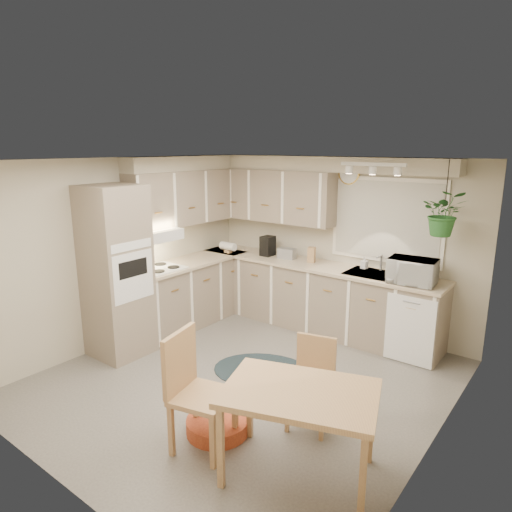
# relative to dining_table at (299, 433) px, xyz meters

# --- Properties ---
(floor) EXTENTS (4.20, 4.20, 0.00)m
(floor) POSITION_rel_dining_table_xyz_m (-1.27, 0.89, -0.37)
(floor) COLOR slate
(floor) RESTS_ON ground
(ceiling) EXTENTS (4.20, 4.20, 0.00)m
(ceiling) POSITION_rel_dining_table_xyz_m (-1.27, 0.89, 2.03)
(ceiling) COLOR white
(ceiling) RESTS_ON wall_back
(wall_back) EXTENTS (4.00, 0.04, 2.40)m
(wall_back) POSITION_rel_dining_table_xyz_m (-1.27, 2.99, 0.83)
(wall_back) COLOR #BDB49C
(wall_back) RESTS_ON floor
(wall_front) EXTENTS (4.00, 0.04, 2.40)m
(wall_front) POSITION_rel_dining_table_xyz_m (-1.27, -1.21, 0.83)
(wall_front) COLOR #BDB49C
(wall_front) RESTS_ON floor
(wall_left) EXTENTS (0.04, 4.20, 2.40)m
(wall_left) POSITION_rel_dining_table_xyz_m (-3.27, 0.89, 0.83)
(wall_left) COLOR #BDB49C
(wall_left) RESTS_ON floor
(wall_right) EXTENTS (0.04, 4.20, 2.40)m
(wall_right) POSITION_rel_dining_table_xyz_m (0.73, 0.89, 0.83)
(wall_right) COLOR #BDB49C
(wall_right) RESTS_ON floor
(base_cab_left) EXTENTS (0.60, 1.85, 0.90)m
(base_cab_left) POSITION_rel_dining_table_xyz_m (-2.97, 1.77, 0.08)
(base_cab_left) COLOR gray
(base_cab_left) RESTS_ON floor
(base_cab_back) EXTENTS (3.60, 0.60, 0.90)m
(base_cab_back) POSITION_rel_dining_table_xyz_m (-1.47, 2.69, 0.08)
(base_cab_back) COLOR gray
(base_cab_back) RESTS_ON floor
(counter_left) EXTENTS (0.64, 1.89, 0.04)m
(counter_left) POSITION_rel_dining_table_xyz_m (-2.96, 1.77, 0.55)
(counter_left) COLOR #CBB694
(counter_left) RESTS_ON base_cab_left
(counter_back) EXTENTS (3.64, 0.64, 0.04)m
(counter_back) POSITION_rel_dining_table_xyz_m (-1.47, 2.68, 0.55)
(counter_back) COLOR #CBB694
(counter_back) RESTS_ON base_cab_back
(oven_stack) EXTENTS (0.65, 0.65, 2.10)m
(oven_stack) POSITION_rel_dining_table_xyz_m (-2.94, 0.52, 0.68)
(oven_stack) COLOR gray
(oven_stack) RESTS_ON floor
(wall_oven_face) EXTENTS (0.02, 0.56, 0.58)m
(wall_oven_face) POSITION_rel_dining_table_xyz_m (-2.62, 0.52, 0.68)
(wall_oven_face) COLOR white
(wall_oven_face) RESTS_ON oven_stack
(upper_cab_left) EXTENTS (0.35, 2.00, 0.75)m
(upper_cab_left) POSITION_rel_dining_table_xyz_m (-3.09, 1.89, 1.46)
(upper_cab_left) COLOR gray
(upper_cab_left) RESTS_ON wall_left
(upper_cab_back) EXTENTS (2.00, 0.35, 0.75)m
(upper_cab_back) POSITION_rel_dining_table_xyz_m (-2.27, 2.82, 1.46)
(upper_cab_back) COLOR gray
(upper_cab_back) RESTS_ON wall_back
(soffit_left) EXTENTS (0.30, 2.00, 0.20)m
(soffit_left) POSITION_rel_dining_table_xyz_m (-3.12, 1.89, 1.93)
(soffit_left) COLOR #BDB49C
(soffit_left) RESTS_ON wall_left
(soffit_back) EXTENTS (3.60, 0.30, 0.20)m
(soffit_back) POSITION_rel_dining_table_xyz_m (-1.47, 2.84, 1.93)
(soffit_back) COLOR #BDB49C
(soffit_back) RESTS_ON wall_back
(cooktop) EXTENTS (0.52, 0.58, 0.02)m
(cooktop) POSITION_rel_dining_table_xyz_m (-2.95, 1.19, 0.58)
(cooktop) COLOR white
(cooktop) RESTS_ON counter_left
(range_hood) EXTENTS (0.40, 0.60, 0.14)m
(range_hood) POSITION_rel_dining_table_xyz_m (-2.97, 1.19, 1.03)
(range_hood) COLOR white
(range_hood) RESTS_ON upper_cab_left
(window_blinds) EXTENTS (1.40, 0.02, 1.00)m
(window_blinds) POSITION_rel_dining_table_xyz_m (-0.57, 2.96, 1.23)
(window_blinds) COLOR beige
(window_blinds) RESTS_ON wall_back
(window_frame) EXTENTS (1.50, 0.02, 1.10)m
(window_frame) POSITION_rel_dining_table_xyz_m (-0.57, 2.97, 1.23)
(window_frame) COLOR white
(window_frame) RESTS_ON wall_back
(sink) EXTENTS (0.70, 0.48, 0.10)m
(sink) POSITION_rel_dining_table_xyz_m (-0.57, 2.69, 0.53)
(sink) COLOR #97999E
(sink) RESTS_ON counter_back
(dishwasher_front) EXTENTS (0.58, 0.02, 0.83)m
(dishwasher_front) POSITION_rel_dining_table_xyz_m (0.03, 2.38, 0.06)
(dishwasher_front) COLOR white
(dishwasher_front) RESTS_ON base_cab_back
(track_light_bar) EXTENTS (0.80, 0.04, 0.04)m
(track_light_bar) POSITION_rel_dining_table_xyz_m (-0.57, 2.44, 1.96)
(track_light_bar) COLOR white
(track_light_bar) RESTS_ON ceiling
(wall_clock) EXTENTS (0.30, 0.03, 0.30)m
(wall_clock) POSITION_rel_dining_table_xyz_m (-1.12, 2.96, 1.81)
(wall_clock) COLOR gold
(wall_clock) RESTS_ON wall_back
(dining_table) EXTENTS (1.35, 1.11, 0.73)m
(dining_table) POSITION_rel_dining_table_xyz_m (0.00, 0.00, 0.00)
(dining_table) COLOR tan
(dining_table) RESTS_ON floor
(chair_left) EXTENTS (0.58, 0.58, 1.04)m
(chair_left) POSITION_rel_dining_table_xyz_m (-0.82, -0.22, 0.15)
(chair_left) COLOR tan
(chair_left) RESTS_ON floor
(chair_back) EXTENTS (0.47, 0.47, 0.84)m
(chair_back) POSITION_rel_dining_table_xyz_m (-0.26, 0.60, 0.05)
(chair_back) COLOR tan
(chair_back) RESTS_ON floor
(braided_rug) EXTENTS (1.39, 1.25, 0.01)m
(braided_rug) POSITION_rel_dining_table_xyz_m (-1.24, 1.19, -0.36)
(braided_rug) COLOR black
(braided_rug) RESTS_ON floor
(pet_bed) EXTENTS (0.74, 0.74, 0.13)m
(pet_bed) POSITION_rel_dining_table_xyz_m (-0.87, 0.02, -0.30)
(pet_bed) COLOR #C15526
(pet_bed) RESTS_ON floor
(microwave) EXTENTS (0.57, 0.35, 0.37)m
(microwave) POSITION_rel_dining_table_xyz_m (-0.06, 2.59, 0.76)
(microwave) COLOR white
(microwave) RESTS_ON counter_back
(soap_bottle) EXTENTS (0.10, 0.18, 0.08)m
(soap_bottle) POSITION_rel_dining_table_xyz_m (-0.78, 2.84, 0.61)
(soap_bottle) COLOR white
(soap_bottle) RESTS_ON counter_back
(hanging_plant) EXTENTS (0.59, 0.63, 0.40)m
(hanging_plant) POSITION_rel_dining_table_xyz_m (0.24, 2.59, 1.39)
(hanging_plant) COLOR #255D26
(hanging_plant) RESTS_ON ceiling
(coffee_maker) EXTENTS (0.17, 0.20, 0.29)m
(coffee_maker) POSITION_rel_dining_table_xyz_m (-2.25, 2.69, 0.72)
(coffee_maker) COLOR black
(coffee_maker) RESTS_ON counter_back
(toaster) EXTENTS (0.26, 0.17, 0.15)m
(toaster) POSITION_rel_dining_table_xyz_m (-1.93, 2.71, 0.65)
(toaster) COLOR #97999E
(toaster) RESTS_ON counter_back
(knife_block) EXTENTS (0.12, 0.12, 0.21)m
(knife_block) POSITION_rel_dining_table_xyz_m (-1.53, 2.74, 0.68)
(knife_block) COLOR tan
(knife_block) RESTS_ON counter_back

